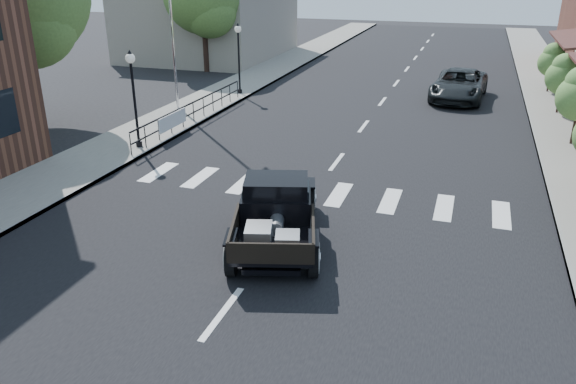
% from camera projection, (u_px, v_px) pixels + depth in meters
% --- Properties ---
extents(ground, '(120.00, 120.00, 0.00)m').
position_uv_depth(ground, '(271.00, 249.00, 14.27)').
color(ground, black).
rests_on(ground, ground).
extents(road, '(14.00, 80.00, 0.02)m').
position_uv_depth(road, '(376.00, 111.00, 27.43)').
color(road, black).
rests_on(road, ground).
extents(road_markings, '(12.00, 60.00, 0.06)m').
position_uv_depth(road_markings, '(354.00, 139.00, 23.05)').
color(road_markings, silver).
rests_on(road_markings, ground).
extents(sidewalk_left, '(3.00, 80.00, 0.15)m').
position_uv_depth(sidewalk_left, '(217.00, 97.00, 29.88)').
color(sidewalk_left, '#99978B').
rests_on(sidewalk_left, ground).
extents(sidewalk_right, '(3.00, 80.00, 0.15)m').
position_uv_depth(sidewalk_right, '(566.00, 124.00, 24.94)').
color(sidewalk_right, gray).
rests_on(sidewalk_right, ground).
extents(low_building_left, '(10.00, 12.00, 5.00)m').
position_uv_depth(low_building_left, '(210.00, 23.00, 42.25)').
color(low_building_left, '#9E9384').
rests_on(low_building_left, ground).
extents(railing, '(0.08, 10.00, 1.00)m').
position_uv_depth(railing, '(193.00, 110.00, 24.92)').
color(railing, black).
rests_on(railing, sidewalk_left).
extents(banner, '(0.04, 2.20, 0.60)m').
position_uv_depth(banner, '(173.00, 126.00, 23.22)').
color(banner, silver).
rests_on(banner, sidewalk_left).
extents(lamp_post_b, '(0.36, 0.36, 3.66)m').
position_uv_depth(lamp_post_b, '(135.00, 100.00, 20.99)').
color(lamp_post_b, black).
rests_on(lamp_post_b, sidewalk_left).
extents(lamp_post_c, '(0.36, 0.36, 3.66)m').
position_uv_depth(lamp_post_c, '(239.00, 59.00, 29.77)').
color(lamp_post_c, black).
rests_on(lamp_post_c, sidewalk_left).
extents(big_tree_near, '(5.82, 5.82, 8.55)m').
position_uv_depth(big_tree_near, '(24.00, 25.00, 23.73)').
color(big_tree_near, '#486A2D').
rests_on(big_tree_near, ground).
extents(big_tree_far, '(5.05, 5.05, 7.42)m').
position_uv_depth(big_tree_far, '(204.00, 13.00, 35.80)').
color(big_tree_far, '#486A2D').
rests_on(big_tree_far, ground).
extents(small_tree_d, '(1.59, 1.59, 2.65)m').
position_uv_depth(small_tree_d, '(562.00, 84.00, 26.07)').
color(small_tree_d, '#4E7937').
rests_on(small_tree_d, sidewalk_right).
extents(small_tree_e, '(1.51, 1.51, 2.52)m').
position_uv_depth(small_tree_e, '(551.00, 68.00, 30.38)').
color(small_tree_e, '#4E7937').
rests_on(small_tree_e, sidewalk_right).
extents(hotrod_pickup, '(3.63, 5.42, 1.72)m').
position_uv_depth(hotrod_pickup, '(276.00, 211.00, 14.35)').
color(hotrod_pickup, black).
rests_on(hotrod_pickup, ground).
extents(second_car, '(2.96, 5.72, 1.54)m').
position_uv_depth(second_car, '(459.00, 85.00, 29.38)').
color(second_car, black).
rests_on(second_car, ground).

